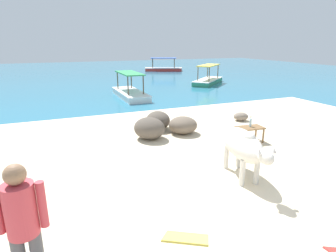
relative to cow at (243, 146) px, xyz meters
The scene contains 13 objects.
sand_beach 1.26m from the cow, 152.58° to the right, with size 18.00×14.00×0.04m, color beige.
water_surface 21.56m from the cow, 92.43° to the left, with size 60.00×36.00×0.03m, color teal.
cow is the anchor object (origin of this frame).
low_bench_table 2.38m from the cow, 47.96° to the left, with size 0.80×0.51×0.44m.
bottle 2.41m from the cow, 47.99° to the left, with size 0.07×0.07×0.30m.
person_standing 4.27m from the cow, 158.76° to the right, with size 0.51×0.32×1.62m.
shore_rock_large 3.22m from the cow, 87.38° to the left, with size 0.89×0.85×0.54m, color #6B5B4C.
shore_rock_medium 4.66m from the cow, 53.58° to the left, with size 0.53×0.43×0.31m, color gray.
shore_rock_small 3.96m from the cow, 96.07° to the left, with size 0.92×0.79×0.59m, color brown.
shore_rock_flat 3.28m from the cow, 107.69° to the left, with size 0.96×0.85×0.64m, color brown.
boat_red 23.37m from the cow, 72.33° to the left, with size 3.84×2.45×1.29m.
boat_white 9.85m from the cow, 88.50° to the left, with size 1.17×3.68×1.29m.
boat_green 14.24m from the cow, 62.50° to the left, with size 3.48×3.34×1.29m.
Camera 1 is at (-2.64, -4.00, 2.81)m, focal length 30.24 mm.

